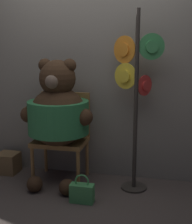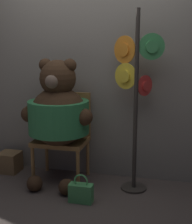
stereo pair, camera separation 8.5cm
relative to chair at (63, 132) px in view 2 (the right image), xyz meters
The scene contains 7 objects.
ground_plane 0.72m from the chair, 45.00° to the right, with size 14.00×14.00×0.00m, color #4C423D.
wall_back 0.76m from the chair, 34.95° to the left, with size 8.00×0.10×2.39m.
chair is the anchor object (origin of this frame).
teddy_bear 0.31m from the chair, 86.80° to the right, with size 0.81×0.72×1.41m.
hat_display_rack 0.99m from the chair, ahead, with size 0.54×0.34×1.90m.
handbag_on_ground 0.82m from the chair, 55.80° to the right, with size 0.24×0.11×0.29m.
wooden_crate 0.83m from the chair, behind, with size 0.25×0.25×0.25m.
Camera 2 is at (0.91, -2.99, 1.52)m, focal length 50.00 mm.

